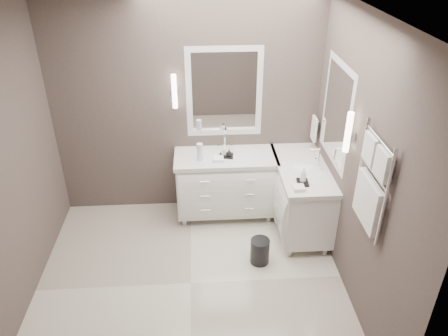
{
  "coord_description": "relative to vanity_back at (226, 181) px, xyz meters",
  "views": [
    {
      "loc": [
        0.13,
        -3.38,
        3.34
      ],
      "look_at": [
        0.39,
        0.7,
        0.98
      ],
      "focal_mm": 35.0,
      "sensor_mm": 36.0,
      "label": 1
    }
  ],
  "objects": [
    {
      "name": "sconce_back",
      "position": [
        -0.58,
        0.2,
        1.11
      ],
      "size": [
        0.06,
        0.06,
        0.4
      ],
      "color": "white",
      "rests_on": "wall_back"
    },
    {
      "name": "wall_left",
      "position": [
        -2.06,
        -1.23,
        0.86
      ],
      "size": [
        0.01,
        3.0,
        2.7
      ],
      "primitive_type": "cube",
      "color": "#4B3F3C",
      "rests_on": "floor"
    },
    {
      "name": "towel_ladder",
      "position": [
        1.1,
        -1.63,
        0.91
      ],
      "size": [
        0.06,
        0.58,
        0.9
      ],
      "color": "white",
      "rests_on": "wall_right"
    },
    {
      "name": "soap_bottle_a",
      "position": [
        -0.03,
        -0.01,
        0.45
      ],
      "size": [
        0.06,
        0.06,
        0.12
      ],
      "primitive_type": "imported",
      "rotation": [
        0.0,
        0.0,
        -0.04
      ],
      "color": "white",
      "rests_on": "amenity_tray_back"
    },
    {
      "name": "amenity_tray_back",
      "position": [
        0.0,
        -0.03,
        0.38
      ],
      "size": [
        0.18,
        0.14,
        0.02
      ],
      "primitive_type": "cube",
      "rotation": [
        0.0,
        0.0,
        -0.1
      ],
      "color": "black",
      "rests_on": "vanity_back"
    },
    {
      "name": "wall_front",
      "position": [
        -0.45,
        -2.73,
        0.86
      ],
      "size": [
        3.2,
        0.01,
        2.7
      ],
      "primitive_type": "cube",
      "color": "#4B3F3C",
      "rests_on": "floor"
    },
    {
      "name": "mirror_right",
      "position": [
        1.14,
        -0.43,
        1.06
      ],
      "size": [
        0.02,
        0.9,
        1.1
      ],
      "color": "white",
      "rests_on": "wall_right"
    },
    {
      "name": "wall_back",
      "position": [
        -0.45,
        0.28,
        0.86
      ],
      "size": [
        3.2,
        0.01,
        2.7
      ],
      "primitive_type": "cube",
      "color": "#4B3F3C",
      "rests_on": "floor"
    },
    {
      "name": "wall_right",
      "position": [
        1.15,
        -1.23,
        0.86
      ],
      "size": [
        0.01,
        3.0,
        2.7
      ],
      "primitive_type": "cube",
      "color": "#4B3F3C",
      "rests_on": "floor"
    },
    {
      "name": "water_bottle",
      "position": [
        -0.31,
        -0.08,
        0.47
      ],
      "size": [
        0.09,
        0.09,
        0.21
      ],
      "primitive_type": "cylinder",
      "rotation": [
        0.0,
        0.0,
        0.27
      ],
      "color": "silver",
      "rests_on": "vanity_back"
    },
    {
      "name": "towel_bar_corner",
      "position": [
        1.09,
        0.13,
        0.63
      ],
      "size": [
        0.03,
        0.22,
        0.3
      ],
      "color": "white",
      "rests_on": "wall_right"
    },
    {
      "name": "floor",
      "position": [
        -0.45,
        -1.23,
        -0.49
      ],
      "size": [
        3.2,
        3.0,
        0.01
      ],
      "primitive_type": "cube",
      "color": "beige",
      "rests_on": "ground"
    },
    {
      "name": "mirror_back",
      "position": [
        -0.0,
        0.26,
        1.06
      ],
      "size": [
        0.9,
        0.02,
        1.1
      ],
      "color": "white",
      "rests_on": "wall_back"
    },
    {
      "name": "vanity_back",
      "position": [
        0.0,
        0.0,
        0.0
      ],
      "size": [
        1.24,
        0.59,
        0.97
      ],
      "color": "white",
      "rests_on": "floor"
    },
    {
      "name": "waste_bin",
      "position": [
        0.31,
        -0.94,
        -0.34
      ],
      "size": [
        0.26,
        0.26,
        0.3
      ],
      "primitive_type": "cylinder",
      "rotation": [
        0.0,
        0.0,
        -0.27
      ],
      "color": "black",
      "rests_on": "floor"
    },
    {
      "name": "ceiling",
      "position": [
        -0.45,
        -1.23,
        2.22
      ],
      "size": [
        3.2,
        3.0,
        0.01
      ],
      "primitive_type": "cube",
      "color": "white",
      "rests_on": "wall_back"
    },
    {
      "name": "sconce_right",
      "position": [
        1.08,
        -1.01,
        1.11
      ],
      "size": [
        0.06,
        0.06,
        0.4
      ],
      "color": "white",
      "rests_on": "wall_right"
    },
    {
      "name": "vanity_right",
      "position": [
        0.88,
        -0.33,
        0.0
      ],
      "size": [
        0.59,
        1.24,
        0.97
      ],
      "color": "white",
      "rests_on": "floor"
    },
    {
      "name": "soap_bottle_c",
      "position": [
        0.78,
        -0.68,
        0.47
      ],
      "size": [
        0.09,
        0.09,
        0.17
      ],
      "primitive_type": "imported",
      "rotation": [
        0.0,
        0.0,
        0.43
      ],
      "color": "white",
      "rests_on": "amenity_tray_right"
    },
    {
      "name": "amenity_tray_right",
      "position": [
        0.78,
        -0.68,
        0.38
      ],
      "size": [
        0.13,
        0.17,
        0.02
      ],
      "primitive_type": "cube",
      "rotation": [
        0.0,
        0.0,
        -0.07
      ],
      "color": "black",
      "rests_on": "vanity_right"
    },
    {
      "name": "soap_bottle_b",
      "position": [
        0.03,
        -0.06,
        0.43
      ],
      "size": [
        0.08,
        0.08,
        0.09
      ],
      "primitive_type": "imported",
      "rotation": [
        0.0,
        0.0,
        -0.14
      ],
      "color": "black",
      "rests_on": "amenity_tray_back"
    }
  ]
}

